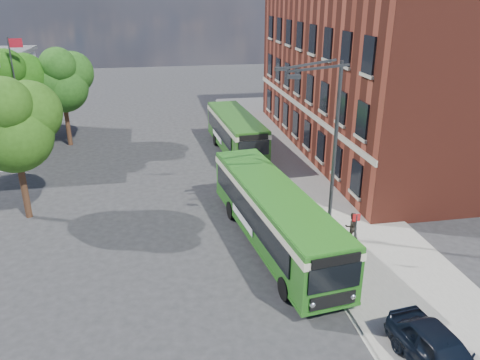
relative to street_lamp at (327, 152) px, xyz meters
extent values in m
plane|color=#242527|center=(-4.84, 2.00, -4.79)|extent=(120.00, 120.00, 0.00)
cube|color=gray|center=(2.16, 10.00, -4.72)|extent=(6.00, 48.00, 0.15)
cube|color=beige|center=(-0.89, 10.00, -4.79)|extent=(0.12, 48.00, 0.01)
cube|color=maroon|center=(9.16, 14.00, 1.21)|extent=(12.00, 26.00, 12.00)
cube|color=#B8B19C|center=(3.12, 14.00, -1.19)|extent=(0.12, 26.00, 0.35)
cylinder|color=#343638|center=(-17.34, 15.00, -0.29)|extent=(0.10, 0.10, 9.00)
cube|color=maroon|center=(-16.89, 15.00, 3.81)|extent=(0.90, 0.02, 0.60)
cylinder|color=#343638|center=(0.36, 0.00, -4.64)|extent=(0.44, 0.44, 0.30)
cylinder|color=#343638|center=(0.36, 0.00, -0.29)|extent=(0.18, 0.18, 9.00)
cube|color=#343638|center=(-0.87, -0.60, 4.01)|extent=(2.58, 0.46, 0.37)
cube|color=#343638|center=(-0.87, 0.60, 4.01)|extent=(2.58, 0.46, 0.37)
cube|color=#343638|center=(-2.11, -1.08, 3.76)|extent=(0.55, 0.22, 0.16)
cube|color=#343638|center=(-2.11, 1.08, 3.76)|extent=(0.55, 0.22, 0.16)
cylinder|color=#343638|center=(0.76, -2.20, -3.54)|extent=(0.08, 0.08, 2.50)
cube|color=red|center=(0.76, -2.20, -2.44)|extent=(0.35, 0.04, 0.35)
cube|color=#24641A|center=(-2.49, 0.16, -3.02)|extent=(4.05, 12.62, 2.45)
cube|color=#24641A|center=(-2.49, 0.16, -4.29)|extent=(4.09, 12.66, 0.14)
cube|color=black|center=(-3.80, 0.30, -2.89)|extent=(1.42, 10.52, 1.10)
cube|color=black|center=(-1.26, 0.62, -2.89)|extent=(1.42, 10.52, 1.10)
cube|color=beige|center=(-2.49, 0.16, -2.19)|extent=(4.11, 12.68, 0.32)
cube|color=#24641A|center=(-2.49, 0.16, -1.83)|extent=(3.93, 12.50, 0.12)
cube|color=black|center=(-1.71, -6.02, -2.84)|extent=(2.14, 0.35, 1.05)
cube|color=black|center=(-1.70, -6.03, -2.09)|extent=(1.99, 0.33, 0.38)
cube|color=black|center=(-1.70, -6.03, -3.84)|extent=(1.89, 0.32, 0.55)
sphere|color=silver|center=(-2.55, -6.12, -3.84)|extent=(0.26, 0.26, 0.26)
sphere|color=silver|center=(-0.86, -5.90, -3.84)|extent=(0.26, 0.26, 0.26)
cube|color=black|center=(-3.28, 6.34, -2.79)|extent=(1.99, 0.33, 0.90)
cube|color=white|center=(-3.90, 0.99, -3.64)|extent=(0.44, 3.18, 0.45)
cylinder|color=black|center=(-3.10, -4.35, -4.29)|extent=(0.40, 1.03, 1.00)
cylinder|color=black|center=(-0.78, -4.05, -4.29)|extent=(0.40, 1.03, 1.00)
cylinder|color=black|center=(-4.08, 3.39, -4.29)|extent=(0.40, 1.03, 1.00)
cylinder|color=black|center=(-1.76, 3.68, -4.29)|extent=(0.40, 1.03, 1.00)
cube|color=#265D1A|center=(-1.84, 14.78, -3.02)|extent=(3.20, 10.25, 2.45)
cube|color=#265D1A|center=(-1.84, 14.78, -4.29)|extent=(3.25, 10.29, 0.14)
cube|color=black|center=(-3.13, 14.99, -2.89)|extent=(0.66, 8.28, 1.10)
cube|color=black|center=(-0.58, 15.17, -2.89)|extent=(0.66, 8.28, 1.10)
cube|color=beige|center=(-1.84, 14.78, -2.19)|extent=(3.27, 10.31, 0.32)
cube|color=#265D1A|center=(-1.84, 14.78, -1.83)|extent=(3.10, 10.14, 0.12)
cube|color=black|center=(-1.48, 9.72, -2.84)|extent=(2.15, 0.23, 1.05)
cube|color=black|center=(-1.48, 9.71, -2.09)|extent=(2.00, 0.22, 0.38)
cube|color=black|center=(-1.48, 9.71, -3.84)|extent=(1.90, 0.21, 0.55)
sphere|color=silver|center=(-2.33, 9.67, -3.84)|extent=(0.26, 0.26, 0.26)
sphere|color=silver|center=(-0.63, 9.79, -3.84)|extent=(0.26, 0.26, 0.26)
cube|color=black|center=(-2.19, 19.85, -2.79)|extent=(2.00, 0.22, 0.90)
cube|color=white|center=(-3.19, 15.69, -3.64)|extent=(0.27, 3.19, 0.45)
cylinder|color=black|center=(-2.78, 11.46, -4.29)|extent=(0.35, 1.02, 1.00)
cylinder|color=black|center=(-0.44, 11.62, -4.29)|extent=(0.35, 1.02, 1.00)
cylinder|color=black|center=(-3.16, 16.94, -4.29)|extent=(0.35, 1.02, 1.00)
cylinder|color=black|center=(-0.83, 17.11, -4.29)|extent=(0.35, 1.02, 1.00)
imported|color=black|center=(0.76, -9.26, -3.91)|extent=(2.21, 4.47, 1.47)
imported|color=black|center=(-0.24, -1.07, -3.77)|extent=(0.75, 0.65, 1.73)
imported|color=black|center=(1.46, -0.33, -3.91)|extent=(0.73, 0.58, 1.46)
cylinder|color=#3D2416|center=(-15.28, 5.60, -3.08)|extent=(0.36, 0.36, 3.42)
sphere|color=#275012|center=(-15.28, 5.60, 0.03)|extent=(4.04, 4.04, 4.04)
sphere|color=#275012|center=(-14.50, 6.23, 1.04)|extent=(3.42, 3.42, 3.42)
sphere|color=#275012|center=(-15.28, 4.83, 1.81)|extent=(2.80, 2.80, 2.80)
cylinder|color=#3D2416|center=(-18.23, 17.24, -3.05)|extent=(0.36, 0.36, 3.47)
sphere|color=#1B480E|center=(-18.23, 17.24, 0.10)|extent=(4.10, 4.10, 4.10)
sphere|color=#1B480E|center=(-17.44, 17.87, 1.13)|extent=(3.47, 3.47, 3.47)
sphere|color=#1B480E|center=(-18.23, 16.45, 1.92)|extent=(2.84, 2.84, 2.84)
cylinder|color=#3D2416|center=(-15.04, 19.14, -3.09)|extent=(0.36, 0.36, 3.40)
sphere|color=#1F4A14|center=(-15.04, 19.14, 0.00)|extent=(4.02, 4.02, 4.02)
sphere|color=#1F4A14|center=(-14.26, 19.76, 1.00)|extent=(3.40, 3.40, 3.40)
sphere|color=#1F4A14|center=(-15.73, 18.60, 0.62)|extent=(3.09, 3.09, 3.09)
sphere|color=#1F4A14|center=(-15.04, 18.37, 1.78)|extent=(2.78, 2.78, 2.78)
camera|label=1|loc=(-7.79, -19.86, 7.02)|focal=35.00mm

